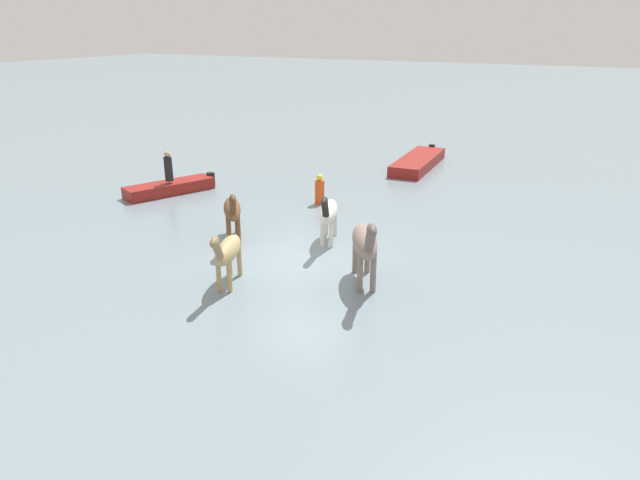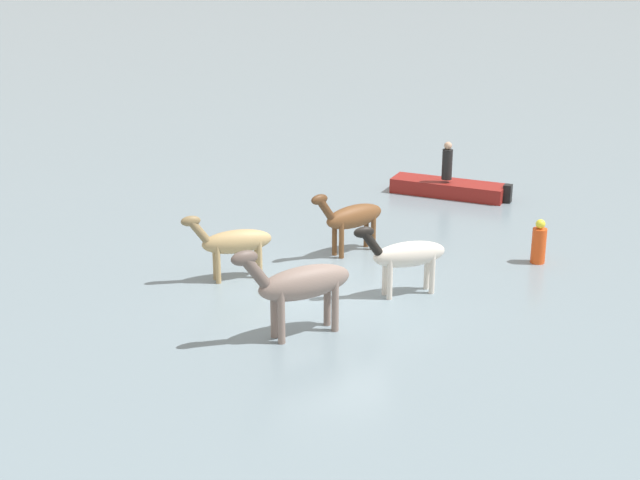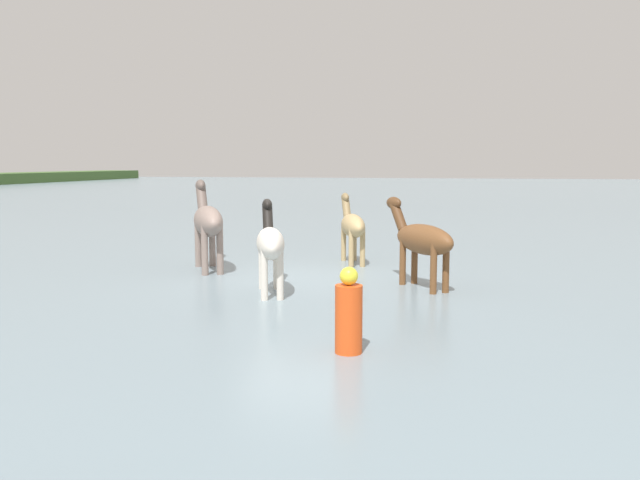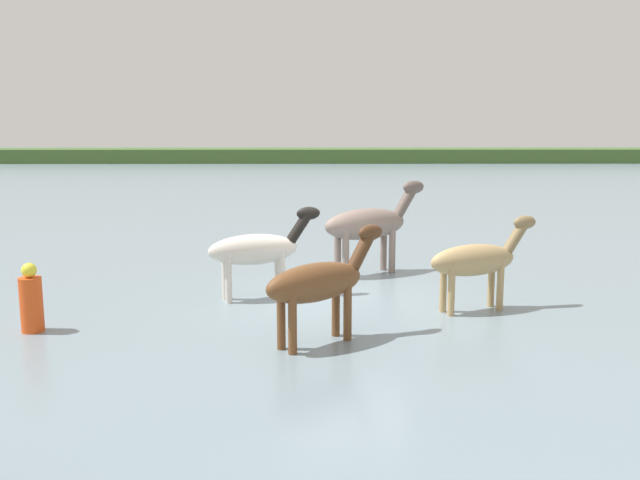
{
  "view_description": "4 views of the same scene",
  "coord_description": "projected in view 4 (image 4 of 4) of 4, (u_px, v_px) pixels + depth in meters",
  "views": [
    {
      "loc": [
        13.47,
        7.56,
        6.41
      ],
      "look_at": [
        0.03,
        0.67,
        0.7
      ],
      "focal_mm": 32.28,
      "sensor_mm": 36.0,
      "label": 1
    },
    {
      "loc": [
        0.11,
        19.07,
        7.92
      ],
      "look_at": [
        0.34,
        -0.67,
        1.04
      ],
      "focal_mm": 50.06,
      "sensor_mm": 36.0,
      "label": 2
    },
    {
      "loc": [
        -13.26,
        -3.36,
        2.48
      ],
      "look_at": [
        -0.71,
        -0.65,
        0.94
      ],
      "focal_mm": 36.33,
      "sensor_mm": 36.0,
      "label": 3
    },
    {
      "loc": [
        -0.53,
        -12.71,
        3.33
      ],
      "look_at": [
        -0.42,
        0.14,
        1.15
      ],
      "focal_mm": 38.19,
      "sensor_mm": 36.0,
      "label": 4
    }
  ],
  "objects": [
    {
      "name": "buoy_channel_marker",
      "position": [
        31.0,
        301.0,
        11.01
      ],
      "size": [
        0.36,
        0.36,
        1.14
      ],
      "color": "#E54C19",
      "rests_on": "ground_plane"
    },
    {
      "name": "horse_dark_mare",
      "position": [
        369.0,
        224.0,
        15.19
      ],
      "size": [
        2.5,
        1.66,
        2.06
      ],
      "rotation": [
        0.0,
        0.0,
        0.51
      ],
      "color": "gray",
      "rests_on": "ground_plane"
    },
    {
      "name": "horse_rear_stallion",
      "position": [
        257.0,
        250.0,
        13.04
      ],
      "size": [
        2.23,
        1.09,
        1.75
      ],
      "rotation": [
        0.0,
        0.0,
        0.34
      ],
      "color": "silver",
      "rests_on": "ground_plane"
    },
    {
      "name": "horse_pinto_flank",
      "position": [
        319.0,
        282.0,
        10.32
      ],
      "size": [
        2.0,
        1.67,
        1.76
      ],
      "rotation": [
        0.0,
        0.0,
        0.66
      ],
      "color": "brown",
      "rests_on": "ground_plane"
    },
    {
      "name": "ground_plane",
      "position": [
        342.0,
        300.0,
        13.09
      ],
      "size": [
        179.31,
        179.31,
        0.0
      ],
      "primitive_type": "plane",
      "color": "gray"
    },
    {
      "name": "distant_shoreline",
      "position": [
        320.0,
        162.0,
        61.61
      ],
      "size": [
        161.37,
        6.0,
        2.4
      ],
      "primitive_type": "cube",
      "color": "#405E2D",
      "rests_on": "ground_plane"
    },
    {
      "name": "horse_gray_outer",
      "position": [
        477.0,
        260.0,
        12.18
      ],
      "size": [
        2.15,
        1.08,
        1.69
      ],
      "rotation": [
        0.0,
        0.0,
        0.35
      ],
      "color": "tan",
      "rests_on": "ground_plane"
    }
  ]
}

